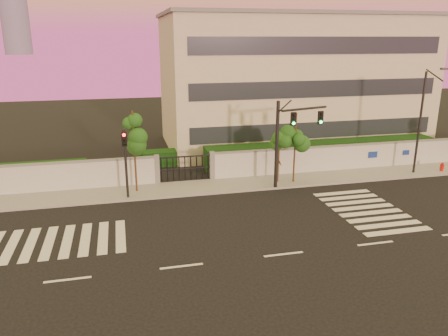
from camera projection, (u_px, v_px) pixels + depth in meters
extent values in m
plane|color=black|center=(283.00, 254.00, 21.24)|extent=(120.00, 120.00, 0.00)
cube|color=gray|center=(230.00, 185.00, 31.00)|extent=(60.00, 3.00, 0.15)
cube|color=#B3B6BB|center=(399.00, 155.00, 35.37)|extent=(31.00, 0.30, 2.00)
cube|color=slate|center=(400.00, 142.00, 35.06)|extent=(31.00, 0.36, 0.12)
cube|color=slate|center=(157.00, 170.00, 30.98)|extent=(0.35, 0.35, 2.20)
cube|color=slate|center=(212.00, 166.00, 31.88)|extent=(0.35, 0.35, 2.20)
cube|color=#153710|center=(323.00, 152.00, 36.50)|extent=(20.00, 2.00, 1.80)
cube|color=#153710|center=(176.00, 157.00, 36.23)|extent=(6.00, 1.50, 1.20)
cube|color=beige|center=(292.00, 82.00, 42.01)|extent=(24.00, 12.00, 12.00)
cube|color=#262D38|center=(316.00, 130.00, 37.41)|extent=(22.00, 0.08, 1.40)
cube|color=#262D38|center=(319.00, 89.00, 36.41)|extent=(22.00, 0.08, 1.40)
cube|color=#262D38|center=(322.00, 45.00, 35.40)|extent=(22.00, 0.08, 1.40)
cube|color=slate|center=(295.00, 15.00, 40.26)|extent=(24.40, 12.40, 0.30)
cube|color=silver|center=(11.00, 246.00, 22.04)|extent=(0.50, 4.00, 0.02)
cube|color=silver|center=(30.00, 244.00, 22.24)|extent=(0.50, 4.00, 0.02)
cube|color=silver|center=(49.00, 243.00, 22.44)|extent=(0.50, 4.00, 0.02)
cube|color=silver|center=(67.00, 241.00, 22.64)|extent=(0.50, 4.00, 0.02)
cube|color=silver|center=(85.00, 239.00, 22.84)|extent=(0.50, 4.00, 0.02)
cube|color=silver|center=(103.00, 237.00, 23.04)|extent=(0.50, 4.00, 0.02)
cube|color=silver|center=(121.00, 235.00, 23.24)|extent=(0.50, 4.00, 0.02)
cube|color=silver|center=(398.00, 231.00, 23.73)|extent=(4.00, 0.50, 0.02)
cube|color=silver|center=(388.00, 225.00, 24.57)|extent=(4.00, 0.50, 0.02)
cube|color=silver|center=(379.00, 219.00, 25.41)|extent=(4.00, 0.50, 0.02)
cube|color=silver|center=(371.00, 213.00, 26.25)|extent=(4.00, 0.50, 0.02)
cube|color=silver|center=(363.00, 207.00, 27.08)|extent=(4.00, 0.50, 0.02)
cube|color=silver|center=(355.00, 202.00, 27.92)|extent=(4.00, 0.50, 0.02)
cube|color=silver|center=(348.00, 197.00, 28.76)|extent=(4.00, 0.50, 0.02)
cube|color=silver|center=(342.00, 193.00, 29.60)|extent=(4.00, 0.50, 0.02)
cube|color=silver|center=(68.00, 280.00, 19.00)|extent=(2.00, 0.15, 0.01)
cube|color=silver|center=(182.00, 266.00, 20.12)|extent=(2.00, 0.15, 0.01)
cube|color=silver|center=(283.00, 254.00, 21.24)|extent=(2.00, 0.15, 0.01)
cube|color=silver|center=(375.00, 243.00, 22.35)|extent=(2.00, 0.15, 0.01)
cylinder|color=#382314|center=(135.00, 153.00, 28.82)|extent=(0.13, 0.13, 5.61)
sphere|color=#1E4E16|center=(133.00, 128.00, 28.34)|extent=(1.21, 1.21, 1.21)
sphere|color=#1E4E16|center=(140.00, 139.00, 28.87)|extent=(0.92, 0.92, 0.92)
sphere|color=#1E4E16|center=(129.00, 137.00, 28.27)|extent=(0.88, 0.88, 0.88)
cylinder|color=#382314|center=(278.00, 159.00, 31.05)|extent=(0.12, 0.12, 3.63)
sphere|color=#1E4E16|center=(279.00, 144.00, 30.74)|extent=(1.06, 1.06, 1.06)
sphere|color=#1E4E16|center=(282.00, 151.00, 31.15)|extent=(0.81, 0.81, 0.81)
sphere|color=#1E4E16|center=(276.00, 150.00, 30.64)|extent=(0.77, 0.77, 0.77)
cylinder|color=#382314|center=(295.00, 149.00, 30.79)|extent=(0.12, 0.12, 5.16)
sphere|color=#1E4E16|center=(296.00, 127.00, 30.34)|extent=(1.12, 1.12, 1.12)
sphere|color=#1E4E16|center=(299.00, 137.00, 30.84)|extent=(0.86, 0.86, 0.86)
sphere|color=#1E4E16|center=(292.00, 135.00, 30.28)|extent=(0.82, 0.82, 0.82)
cylinder|color=black|center=(277.00, 146.00, 29.51)|extent=(0.24, 0.24, 6.13)
cylinder|color=black|center=(304.00, 109.00, 29.22)|extent=(3.66, 1.17, 0.16)
cube|color=black|center=(293.00, 119.00, 29.18)|extent=(0.35, 0.18, 0.89)
sphere|color=#0CF259|center=(294.00, 123.00, 29.16)|extent=(0.20, 0.20, 0.20)
cube|color=black|center=(321.00, 118.00, 29.63)|extent=(0.35, 0.18, 0.89)
sphere|color=#0CF259|center=(321.00, 122.00, 29.60)|extent=(0.20, 0.20, 0.20)
cylinder|color=black|center=(126.00, 165.00, 27.80)|extent=(0.17, 0.17, 4.65)
cube|color=black|center=(124.00, 139.00, 27.27)|extent=(0.36, 0.19, 0.93)
sphere|color=red|center=(124.00, 135.00, 27.08)|extent=(0.21, 0.21, 0.21)
cylinder|color=black|center=(420.00, 124.00, 32.56)|extent=(0.18, 0.18, 7.78)
cylinder|color=black|center=(434.00, 75.00, 30.68)|extent=(0.10, 1.86, 0.76)
cube|color=#3F3F44|center=(444.00, 69.00, 29.72)|extent=(0.49, 0.24, 0.15)
cylinder|color=#B8130C|center=(442.00, 169.00, 33.96)|extent=(0.24, 0.24, 0.55)
cylinder|color=#B8130C|center=(442.00, 165.00, 33.86)|extent=(0.31, 0.31, 0.11)
sphere|color=#B8130C|center=(442.00, 164.00, 33.83)|extent=(0.20, 0.20, 0.20)
cylinder|color=#B8130C|center=(442.00, 168.00, 33.92)|extent=(0.33, 0.22, 0.11)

